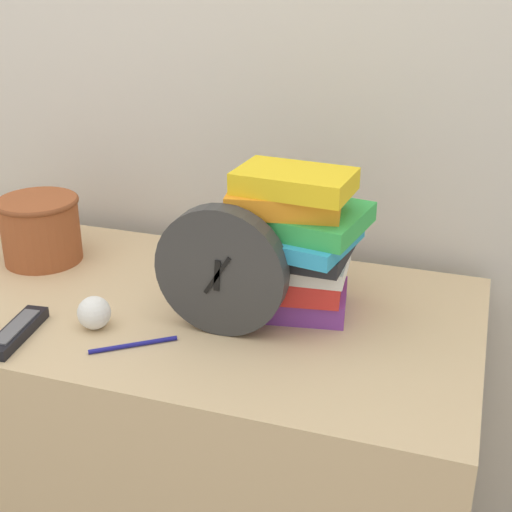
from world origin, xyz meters
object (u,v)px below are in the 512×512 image
(desk_clock, at_px, (221,271))
(crumpled_paper_ball, at_px, (94,313))
(pen, at_px, (133,345))
(basket, at_px, (40,227))
(tv_remote, at_px, (17,332))
(book_stack, at_px, (292,241))

(desk_clock, xyz_separation_m, crumpled_paper_ball, (-0.22, -0.06, -0.09))
(desk_clock, xyz_separation_m, pen, (-0.13, -0.10, -0.11))
(basket, bearing_deg, crumpled_paper_ball, -41.43)
(tv_remote, height_order, crumpled_paper_ball, crumpled_paper_ball)
(basket, bearing_deg, tv_remote, -64.47)
(book_stack, distance_m, tv_remote, 0.52)
(basket, distance_m, crumpled_paper_ball, 0.35)
(basket, distance_m, pen, 0.45)
(crumpled_paper_ball, bearing_deg, pen, -21.93)
(crumpled_paper_ball, bearing_deg, basket, 138.57)
(tv_remote, relative_size, pen, 1.29)
(basket, bearing_deg, pen, -36.96)
(crumpled_paper_ball, height_order, pen, crumpled_paper_ball)
(crumpled_paper_ball, bearing_deg, desk_clock, 15.23)
(tv_remote, bearing_deg, book_stack, 29.99)
(desk_clock, xyz_separation_m, book_stack, (0.10, 0.12, 0.02))
(book_stack, xyz_separation_m, basket, (-0.58, 0.05, -0.07))
(tv_remote, height_order, pen, tv_remote)
(basket, height_order, pen, basket)
(book_stack, xyz_separation_m, crumpled_paper_ball, (-0.32, -0.18, -0.11))
(crumpled_paper_ball, distance_m, pen, 0.11)
(tv_remote, bearing_deg, desk_clock, 21.64)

